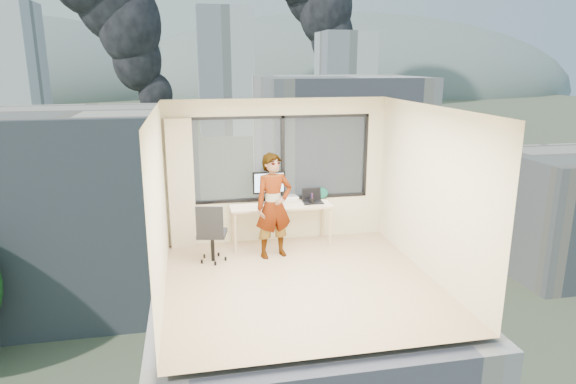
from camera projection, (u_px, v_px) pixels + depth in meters
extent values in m
cube|color=tan|center=(301.00, 282.00, 7.53)|extent=(4.00, 4.00, 0.01)
cube|color=white|center=(302.00, 108.00, 6.88)|extent=(4.00, 4.00, 0.01)
cube|color=beige|center=(343.00, 248.00, 5.31)|extent=(4.00, 0.01, 2.60)
cube|color=beige|center=(159.00, 207.00, 6.83)|extent=(0.01, 4.00, 2.60)
cube|color=beige|center=(430.00, 192.00, 7.58)|extent=(0.01, 4.00, 2.60)
cube|color=beige|center=(181.00, 184.00, 8.70)|extent=(0.45, 0.14, 2.30)
cube|color=tan|center=(281.00, 225.00, 9.01)|extent=(1.80, 0.60, 0.75)
imported|color=#2D2D33|center=(274.00, 206.00, 8.34)|extent=(0.73, 0.57, 1.78)
cube|color=white|center=(288.00, 198.00, 9.19)|extent=(0.34, 0.30, 0.08)
cube|color=black|center=(307.00, 205.00, 8.90)|extent=(0.11, 0.06, 0.01)
cylinder|color=black|center=(312.00, 201.00, 8.96)|extent=(0.10, 0.10, 0.10)
ellipsoid|color=#0E5442|center=(321.00, 193.00, 9.27)|extent=(0.29, 0.17, 0.21)
cube|color=#515B3D|center=(195.00, 134.00, 124.96)|extent=(400.00, 400.00, 0.04)
cube|color=beige|center=(87.00, 209.00, 36.06)|extent=(16.00, 12.00, 14.00)
cube|color=silver|center=(336.00, 163.00, 47.38)|extent=(14.00, 13.00, 16.00)
cube|color=beige|center=(575.00, 212.00, 42.06)|extent=(12.00, 10.00, 10.00)
cube|color=silver|center=(225.00, 72.00, 122.71)|extent=(13.00, 13.00, 30.00)
cube|color=silver|center=(345.00, 77.00, 149.21)|extent=(15.00, 15.00, 26.00)
ellipsoid|color=slate|center=(341.00, 89.00, 333.77)|extent=(300.00, 220.00, 96.00)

